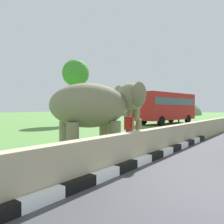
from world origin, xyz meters
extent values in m
cube|color=white|center=(-2.60, 3.66, 0.12)|extent=(0.90, 0.20, 0.24)
cube|color=black|center=(-1.70, 3.66, 0.12)|extent=(0.90, 0.20, 0.24)
cube|color=white|center=(-0.80, 3.66, 0.12)|extent=(0.90, 0.20, 0.24)
cube|color=black|center=(0.10, 3.66, 0.12)|extent=(0.90, 0.20, 0.24)
cube|color=white|center=(1.00, 3.66, 0.12)|extent=(0.90, 0.20, 0.24)
cube|color=black|center=(1.90, 3.66, 0.12)|extent=(0.90, 0.20, 0.24)
cube|color=white|center=(2.80, 3.66, 0.12)|extent=(0.90, 0.20, 0.24)
cube|color=black|center=(3.70, 3.66, 0.12)|extent=(0.90, 0.20, 0.24)
cube|color=white|center=(4.60, 3.66, 0.12)|extent=(0.90, 0.20, 0.24)
cube|color=black|center=(5.50, 3.66, 0.12)|extent=(0.90, 0.20, 0.24)
cube|color=white|center=(6.40, 3.66, 0.12)|extent=(0.90, 0.20, 0.24)
cube|color=black|center=(7.30, 3.66, 0.12)|extent=(0.90, 0.20, 0.24)
cube|color=tan|center=(2.00, 3.96, 0.50)|extent=(28.00, 0.36, 1.00)
cylinder|color=#7B755B|center=(2.21, 6.15, 0.63)|extent=(0.44, 0.44, 1.26)
cylinder|color=#7B755B|center=(1.85, 5.33, 0.63)|extent=(0.44, 0.44, 1.26)
cylinder|color=#7B755B|center=(0.65, 6.83, 0.63)|extent=(0.44, 0.44, 1.26)
cylinder|color=#7B755B|center=(0.29, 6.01, 0.63)|extent=(0.44, 0.44, 1.26)
ellipsoid|color=#7B755B|center=(1.25, 6.08, 1.85)|extent=(3.48, 2.71, 1.70)
sphere|color=#7B755B|center=(2.96, 5.33, 2.24)|extent=(1.16, 1.16, 1.16)
ellipsoid|color=#D84C8C|center=(3.23, 5.21, 2.39)|extent=(0.59, 0.73, 0.44)
ellipsoid|color=#7B755B|center=(3.14, 6.10, 2.29)|extent=(0.58, 0.92, 1.00)
ellipsoid|color=#7B755B|center=(2.52, 4.67, 2.29)|extent=(0.58, 0.92, 1.00)
cylinder|color=#7B755B|center=(3.23, 5.21, 1.69)|extent=(0.52, 0.60, 1.00)
cylinder|color=#7B755B|center=(3.34, 5.17, 0.89)|extent=(0.36, 0.39, 0.82)
cone|color=beige|center=(3.29, 5.49, 1.79)|extent=(0.36, 0.57, 0.22)
cone|color=beige|center=(3.06, 4.98, 1.79)|extent=(0.36, 0.57, 0.22)
cylinder|color=navy|center=(2.99, 5.50, 0.41)|extent=(0.15, 0.15, 0.82)
cylinder|color=navy|center=(2.93, 5.31, 0.41)|extent=(0.15, 0.15, 0.82)
cube|color=red|center=(2.96, 5.41, 1.11)|extent=(0.36, 0.46, 0.58)
cylinder|color=#9E7251|center=(3.05, 5.65, 1.08)|extent=(0.14, 0.18, 0.53)
cylinder|color=#9E7251|center=(2.87, 5.16, 1.08)|extent=(0.13, 0.16, 0.53)
sphere|color=#9E7251|center=(2.96, 5.41, 1.54)|extent=(0.23, 0.23, 0.23)
cube|color=#B21E1E|center=(18.93, 10.59, 2.00)|extent=(8.95, 3.92, 3.00)
cube|color=#3F5160|center=(18.93, 10.59, 2.54)|extent=(8.27, 3.84, 0.76)
cylinder|color=black|center=(21.85, 11.25, 0.50)|extent=(1.04, 0.46, 1.00)
cylinder|color=black|center=(21.47, 8.99, 0.50)|extent=(1.04, 0.46, 1.00)
cylinder|color=black|center=(16.40, 12.19, 0.50)|extent=(1.04, 0.46, 1.00)
cylinder|color=black|center=(16.01, 9.92, 0.50)|extent=(1.04, 0.46, 1.00)
cylinder|color=#473323|center=(22.31, 10.45, 0.33)|extent=(0.12, 0.12, 0.65)
cylinder|color=#473323|center=(22.00, 10.26, 0.33)|extent=(0.12, 0.12, 0.65)
cylinder|color=#473323|center=(21.85, 11.22, 0.33)|extent=(0.12, 0.12, 0.65)
cylinder|color=#473323|center=(21.54, 11.03, 0.33)|extent=(0.12, 0.12, 0.65)
ellipsoid|color=#473323|center=(21.92, 10.74, 0.90)|extent=(1.28, 1.60, 0.66)
ellipsoid|color=#473323|center=(22.40, 9.94, 1.00)|extent=(0.43, 0.48, 0.32)
cylinder|color=brown|center=(12.59, 18.88, 2.49)|extent=(0.36, 0.36, 4.98)
sphere|color=#3F8C30|center=(12.59, 18.88, 5.83)|extent=(3.08, 3.08, 3.08)
ellipsoid|color=slate|center=(55.00, 28.97, 0.00)|extent=(30.03, 24.02, 12.61)
camera|label=1|loc=(-4.93, 0.32, 1.72)|focal=35.23mm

